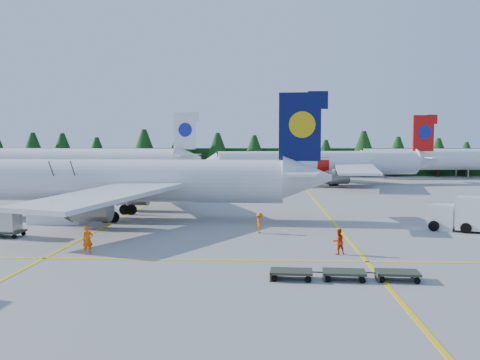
{
  "coord_description": "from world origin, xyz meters",
  "views": [
    {
      "loc": [
        -0.15,
        -38.28,
        7.22
      ],
      "look_at": [
        -2.76,
        14.89,
        3.5
      ],
      "focal_mm": 40.0,
      "sensor_mm": 36.0,
      "label": 1
    }
  ],
  "objects_px": {
    "airstairs": "(60,212)",
    "service_truck": "(466,214)",
    "airliner_red": "(316,164)",
    "airliner_navy": "(97,181)"
  },
  "relations": [
    {
      "from": "airstairs",
      "to": "service_truck",
      "type": "relative_size",
      "value": 1.05
    },
    {
      "from": "airliner_red",
      "to": "service_truck",
      "type": "bearing_deg",
      "value": -93.54
    },
    {
      "from": "airstairs",
      "to": "airliner_red",
      "type": "bearing_deg",
      "value": 60.25
    },
    {
      "from": "airliner_red",
      "to": "airstairs",
      "type": "distance_m",
      "value": 52.48
    },
    {
      "from": "airliner_red",
      "to": "airstairs",
      "type": "bearing_deg",
      "value": -134.07
    },
    {
      "from": "airliner_red",
      "to": "airstairs",
      "type": "xyz_separation_m",
      "value": [
        -27.21,
        -44.8,
        -2.71
      ]
    },
    {
      "from": "airstairs",
      "to": "service_truck",
      "type": "bearing_deg",
      "value": -3.66
    },
    {
      "from": "airliner_red",
      "to": "airstairs",
      "type": "relative_size",
      "value": 6.28
    },
    {
      "from": "airstairs",
      "to": "service_truck",
      "type": "xyz_separation_m",
      "value": [
        35.03,
        -3.17,
        0.47
      ]
    },
    {
      "from": "airliner_navy",
      "to": "service_truck",
      "type": "height_order",
      "value": "airliner_navy"
    }
  ]
}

